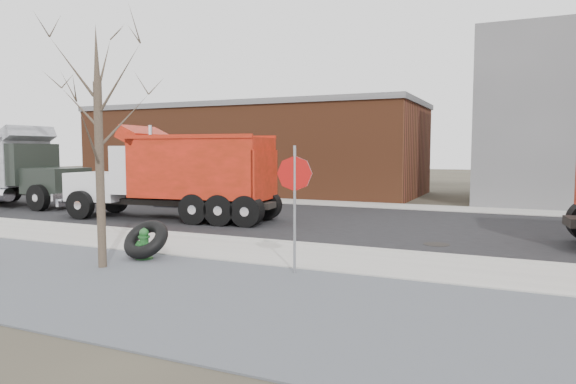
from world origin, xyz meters
The scene contains 13 objects.
ground centered at (0.00, 0.00, 0.00)m, with size 120.00×120.00×0.00m, color #383328.
gravel_verge centered at (0.00, -3.50, 0.01)m, with size 60.00×5.00×0.03m, color slate.
sidewalk centered at (0.00, 0.25, 0.03)m, with size 60.00×2.50×0.06m, color #9E9B93.
curb centered at (0.00, 1.55, 0.06)m, with size 60.00×0.15×0.11m, color #9E9B93.
road centered at (0.00, 6.30, 0.01)m, with size 60.00×9.40×0.02m, color black.
far_sidewalk centered at (0.00, 12.00, 0.03)m, with size 60.00×2.00×0.06m, color #9E9B93.
building_brick centered at (-10.00, 17.00, 2.65)m, with size 20.20×8.20×5.30m.
bare_tree centered at (-3.20, -2.60, 3.30)m, with size 3.20×3.20×5.20m.
fire_hydrant centered at (-2.94, -1.56, 0.35)m, with size 0.43×0.42×0.76m.
truck_tire centered at (-2.93, -1.49, 0.48)m, with size 1.10×1.02×0.95m.
stop_sign centered at (0.81, -1.34, 1.82)m, with size 0.69×0.26×2.66m.
dump_truck_red_b centered at (-6.40, 4.43, 1.73)m, with size 8.13×3.19×3.40m.
dump_truck_grey centered at (-16.71, 5.31, 1.83)m, with size 7.92×2.61×3.58m.
Camera 1 is at (5.00, -10.92, 2.57)m, focal length 32.00 mm.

